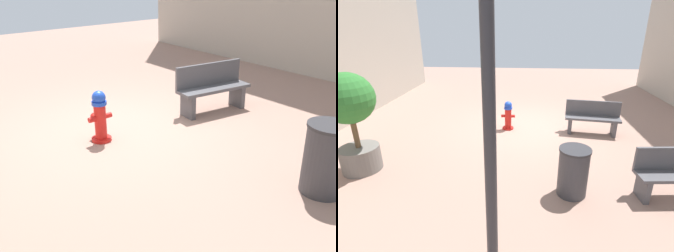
# 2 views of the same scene
# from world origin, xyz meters

# --- Properties ---
(ground_plane) EXTENTS (23.40, 23.40, 0.00)m
(ground_plane) POSITION_xyz_m (0.00, 0.00, 0.00)
(ground_plane) COLOR #9E7A6B
(fire_hydrant) EXTENTS (0.42, 0.40, 0.87)m
(fire_hydrant) POSITION_xyz_m (0.62, 0.26, 0.44)
(fire_hydrant) COLOR red
(fire_hydrant) RESTS_ON ground_plane
(bench_near) EXTENTS (1.58, 0.65, 0.95)m
(bench_near) POSITION_xyz_m (-1.84, 0.41, 0.49)
(bench_near) COLOR #4C4C51
(bench_near) RESTS_ON ground_plane
(trash_bin) EXTENTS (0.58, 0.58, 0.94)m
(trash_bin) POSITION_xyz_m (-0.80, 3.46, 0.47)
(trash_bin) COLOR #38383D
(trash_bin) RESTS_ON ground_plane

